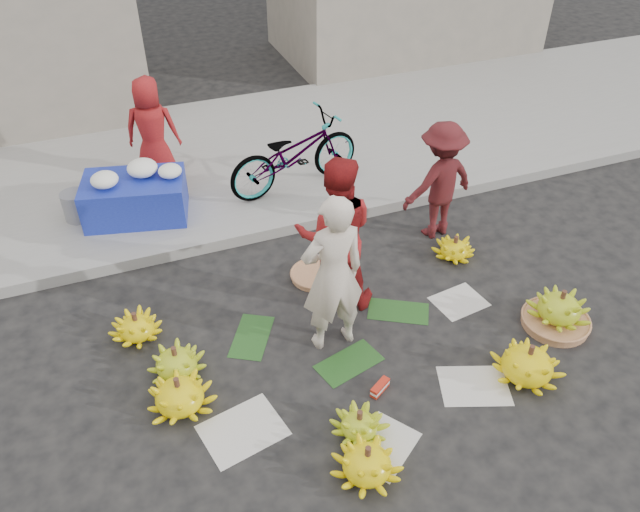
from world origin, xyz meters
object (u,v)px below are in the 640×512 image
object	(u,v)px
banana_bunch_0	(179,395)
bicycle	(294,154)
vendor_cream	(333,275)
flower_table	(136,195)
banana_bunch_4	(559,311)

from	to	relation	value
banana_bunch_0	bicycle	size ratio (longest dim) A/B	0.41
vendor_cream	banana_bunch_0	bearing A→B (deg)	9.29
vendor_cream	flower_table	distance (m)	3.30
banana_bunch_4	vendor_cream	distance (m)	2.47
bicycle	banana_bunch_4	bearing A→B (deg)	-164.99
flower_table	bicycle	distance (m)	2.13
bicycle	vendor_cream	bearing A→B (deg)	157.16
banana_bunch_4	banana_bunch_0	bearing A→B (deg)	175.03
vendor_cream	bicycle	world-z (taller)	vendor_cream
banana_bunch_4	bicycle	distance (m)	3.89
banana_bunch_4	flower_table	xyz separation A→B (m)	(-3.81, 3.53, 0.22)
vendor_cream	flower_table	size ratio (longest dim) A/B	1.25
banana_bunch_0	bicycle	bearing A→B (deg)	54.81
banana_bunch_0	flower_table	world-z (taller)	flower_table
banana_bunch_0	flower_table	xyz separation A→B (m)	(0.10, 3.19, 0.25)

